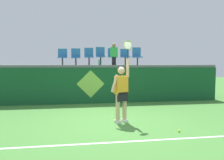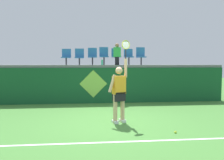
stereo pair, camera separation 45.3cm
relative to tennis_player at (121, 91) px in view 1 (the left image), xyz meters
name	(u,v)px [view 1 (the left image)]	position (x,y,z in m)	size (l,w,h in m)	color
ground_plane	(115,122)	(-0.20, 0.04, -0.98)	(40.00, 40.00, 0.00)	#478438
court_back_wall	(103,85)	(-0.20, 3.46, -0.16)	(11.35, 0.20, 1.65)	#144C28
spectator_platform	(100,66)	(-0.20, 4.78, 0.73)	(11.35, 2.76, 0.12)	slate
court_baseline_stripe	(127,142)	(-0.20, -1.68, -0.98)	(10.22, 0.08, 0.01)	white
tennis_player	(121,91)	(0.00, 0.00, 0.00)	(0.71, 0.39, 2.55)	white
tennis_ball	(179,131)	(1.34, -1.19, -0.95)	(0.07, 0.07, 0.07)	#D1E533
water_bottle	(99,62)	(-0.34, 3.60, 0.91)	(0.08, 0.08, 0.25)	#26B272
stadium_chair_0	(62,56)	(-2.06, 4.22, 1.22)	(0.44, 0.42, 0.79)	#38383D
stadium_chair_1	(76,56)	(-1.42, 4.22, 1.22)	(0.44, 0.42, 0.81)	#38383D
stadium_chair_2	(89,55)	(-0.78, 4.22, 1.25)	(0.44, 0.42, 0.85)	#38383D
stadium_chair_3	(100,55)	(-0.22, 4.22, 1.28)	(0.44, 0.42, 0.89)	#38383D
stadium_chair_4	(113,56)	(0.39, 4.22, 1.26)	(0.44, 0.42, 0.83)	#38383D
stadium_chair_5	(125,56)	(1.03, 4.21, 1.25)	(0.44, 0.42, 0.81)	#38383D
stadium_chair_6	(137,55)	(1.65, 4.22, 1.27)	(0.44, 0.42, 0.89)	#38383D
spectator_0	(114,54)	(0.39, 3.81, 1.33)	(0.34, 0.20, 1.04)	black
wall_signage_mount	(91,104)	(-0.76, 3.35, -0.98)	(1.27, 0.01, 1.54)	#144C28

